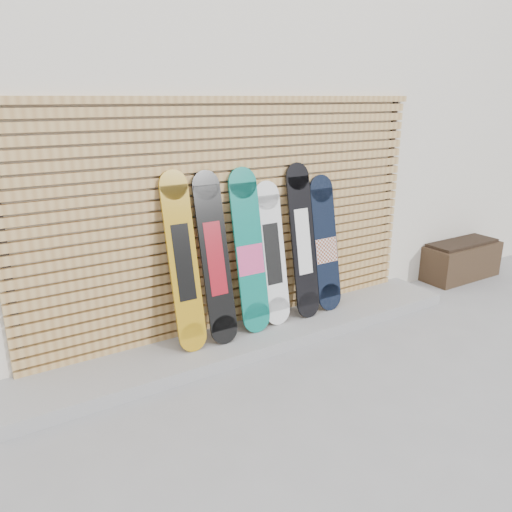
# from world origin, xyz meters

# --- Properties ---
(ground) EXTENTS (80.00, 80.00, 0.00)m
(ground) POSITION_xyz_m (0.00, 0.00, 0.00)
(ground) COLOR gray
(ground) RESTS_ON ground
(building) EXTENTS (12.00, 5.00, 3.60)m
(building) POSITION_xyz_m (0.50, 3.50, 1.80)
(building) COLOR beige
(building) RESTS_ON ground
(concrete_step) EXTENTS (4.60, 0.70, 0.12)m
(concrete_step) POSITION_xyz_m (-0.15, 0.68, 0.06)
(concrete_step) COLOR gray
(concrete_step) RESTS_ON ground
(slat_wall) EXTENTS (4.26, 0.08, 2.29)m
(slat_wall) POSITION_xyz_m (-0.15, 0.97, 1.21)
(slat_wall) COLOR #B18449
(slat_wall) RESTS_ON ground
(planter_box) EXTENTS (1.10, 0.46, 0.49)m
(planter_box) POSITION_xyz_m (3.11, 0.80, 0.24)
(planter_box) COLOR #312216
(planter_box) RESTS_ON ground
(snowboard_0) EXTENTS (0.26, 0.35, 1.58)m
(snowboard_0) POSITION_xyz_m (-0.81, 0.77, 0.91)
(snowboard_0) COLOR #B18112
(snowboard_0) RESTS_ON concrete_step
(snowboard_1) EXTENTS (0.27, 0.37, 1.56)m
(snowboard_1) POSITION_xyz_m (-0.51, 0.76, 0.90)
(snowboard_1) COLOR black
(snowboard_1) RESTS_ON concrete_step
(snowboard_2) EXTENTS (0.29, 0.33, 1.56)m
(snowboard_2) POSITION_xyz_m (-0.13, 0.78, 0.88)
(snowboard_2) COLOR #0B6D60
(snowboard_2) RESTS_ON concrete_step
(snowboard_3) EXTENTS (0.28, 0.29, 1.41)m
(snowboard_3) POSITION_xyz_m (0.14, 0.80, 0.82)
(snowboard_3) COLOR silver
(snowboard_3) RESTS_ON concrete_step
(snowboard_4) EXTENTS (0.27, 0.32, 1.55)m
(snowboard_4) POSITION_xyz_m (0.50, 0.78, 0.89)
(snowboard_4) COLOR black
(snowboard_4) RESTS_ON concrete_step
(snowboard_5) EXTENTS (0.29, 0.29, 1.41)m
(snowboard_5) POSITION_xyz_m (0.80, 0.80, 0.81)
(snowboard_5) COLOR black
(snowboard_5) RESTS_ON concrete_step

